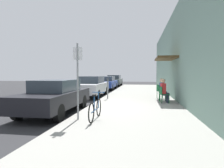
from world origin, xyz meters
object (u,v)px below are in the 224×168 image
object	(u,v)px
parked_car_1	(91,86)
bicycle_0	(95,109)
parked_car_2	(106,83)
seated_patron_0	(164,90)
street_sign	(78,75)
parked_car_3	(114,80)
cafe_chair_2	(160,90)
parking_meter	(108,86)
parked_car_0	(55,96)
seated_patron_1	(163,89)
cafe_chair_0	(163,94)
cafe_chair_1	(162,92)

from	to	relation	value
parked_car_1	bicycle_0	xyz separation A→B (m)	(2.09, -7.20, -0.28)
parked_car_2	seated_patron_0	bearing A→B (deg)	-61.65
parked_car_2	seated_patron_0	size ratio (longest dim) A/B	3.41
street_sign	seated_patron_0	size ratio (longest dim) A/B	2.02
parked_car_3	parked_car_2	bearing A→B (deg)	-90.00
parked_car_1	cafe_chair_2	size ratio (longest dim) A/B	5.06
bicycle_0	parked_car_3	bearing A→B (deg)	96.36
parked_car_3	parking_meter	xyz separation A→B (m)	(1.55, -13.42, 0.13)
parked_car_3	seated_patron_0	bearing A→B (deg)	-71.71
parked_car_0	parking_meter	world-z (taller)	parking_meter
seated_patron_0	cafe_chair_2	size ratio (longest dim) A/B	1.48
parked_car_2	street_sign	bearing A→B (deg)	-83.51
parked_car_0	bicycle_0	xyz separation A→B (m)	(2.09, -1.31, -0.26)
parked_car_3	seated_patron_1	world-z (taller)	parked_car_3
parked_car_1	seated_patron_0	bearing A→B (deg)	-32.36
parked_car_3	cafe_chair_2	xyz separation A→B (m)	(4.78, -12.81, -0.13)
parked_car_0	street_sign	size ratio (longest dim) A/B	1.69
seated_patron_1	street_sign	bearing A→B (deg)	-123.70
parked_car_1	parking_meter	xyz separation A→B (m)	(1.55, -1.84, 0.12)
seated_patron_1	parking_meter	bearing A→B (deg)	172.42
seated_patron_0	seated_patron_1	size ratio (longest dim) A/B	1.00
parked_car_1	parked_car_3	world-z (taller)	parked_car_1
parked_car_1	parked_car_3	xyz separation A→B (m)	(0.00, 11.57, -0.01)
parked_car_0	cafe_chair_2	distance (m)	6.68
cafe_chair_2	parking_meter	bearing A→B (deg)	-169.32
parked_car_0	seated_patron_0	bearing A→B (deg)	30.28
parked_car_0	parking_meter	size ratio (longest dim) A/B	3.33
cafe_chair_2	cafe_chair_0	bearing A→B (deg)	-90.10
parked_car_1	cafe_chair_1	distance (m)	5.29
parked_car_2	cafe_chair_1	world-z (taller)	parked_car_2
street_sign	seated_patron_1	distance (m)	6.07
parked_car_2	bicycle_0	bearing A→B (deg)	-80.93
seated_patron_0	cafe_chair_2	xyz separation A→B (m)	(-0.06, 1.83, -0.19)
cafe_chair_0	cafe_chair_1	bearing A→B (deg)	90.00
cafe_chair_1	cafe_chair_0	bearing A→B (deg)	-90.00
parked_car_2	seated_patron_1	size ratio (longest dim) A/B	3.41
parked_car_3	seated_patron_0	xyz separation A→B (m)	(4.84, -14.64, 0.06)
parked_car_2	cafe_chair_1	xyz separation A→B (m)	(4.78, -8.18, -0.09)
cafe_chair_1	cafe_chair_2	bearing A→B (deg)	89.83
street_sign	cafe_chair_2	xyz separation A→B (m)	(3.28, 6.05, -1.02)
parking_meter	street_sign	distance (m)	5.50
street_sign	bicycle_0	world-z (taller)	street_sign
parked_car_1	street_sign	size ratio (longest dim) A/B	1.69
parking_meter	cafe_chair_2	world-z (taller)	parking_meter
seated_patron_0	cafe_chair_0	bearing A→B (deg)	-170.56
parked_car_1	cafe_chair_0	world-z (taller)	parked_car_1
parked_car_1	seated_patron_1	world-z (taller)	parked_car_1
cafe_chair_2	seated_patron_0	bearing A→B (deg)	-88.24
seated_patron_0	parked_car_2	bearing A→B (deg)	118.35
parked_car_0	parked_car_3	bearing A→B (deg)	90.00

